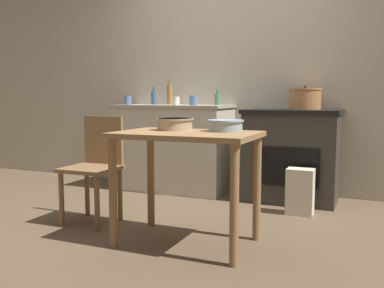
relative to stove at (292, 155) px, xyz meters
name	(u,v)px	position (x,y,z in m)	size (l,w,h in m)	color
ground_plane	(168,226)	(-0.73, -1.26, -0.45)	(14.00, 14.00, 0.00)	brown
wall_back	(232,73)	(-0.73, 0.33, 0.83)	(8.00, 0.07, 2.55)	beige
counter_cabinet	(174,147)	(-1.28, -0.01, 0.02)	(1.24, 0.63, 0.93)	beige
stove	(292,155)	(0.00, 0.00, 0.00)	(0.91, 0.62, 0.89)	#38332D
work_table	(187,152)	(-0.43, -1.56, 0.19)	(0.95, 0.62, 0.78)	#997047
chair	(96,164)	(-1.33, -1.35, 0.02)	(0.41, 0.41, 0.86)	olive
flour_sack	(300,192)	(0.17, -0.50, -0.25)	(0.23, 0.16, 0.40)	beige
stock_pot	(305,99)	(0.10, 0.06, 0.55)	(0.32, 0.32, 0.23)	#B77A47
mixing_bowl_large	(175,123)	(-0.58, -1.44, 0.38)	(0.27, 0.27, 0.09)	tan
mixing_bowl_small	(225,125)	(-0.21, -1.40, 0.37)	(0.25, 0.25, 0.08)	#93A8B2
bottle_far_left	(170,94)	(-1.38, 0.11, 0.60)	(0.06, 0.06, 0.30)	olive
bottle_left	(218,99)	(-0.82, 0.13, 0.54)	(0.07, 0.07, 0.16)	#517F5B
bottle_mid_left	(154,98)	(-1.55, 0.06, 0.56)	(0.06, 0.06, 0.20)	#3D5675
cup_center_left	(128,100)	(-1.74, -0.19, 0.53)	(0.08, 0.08, 0.10)	#4C6B99
cup_center	(193,100)	(-1.02, -0.08, 0.53)	(0.09, 0.09, 0.10)	#4C6B99
cup_center_right	(176,101)	(-1.19, -0.13, 0.52)	(0.07, 0.07, 0.09)	silver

